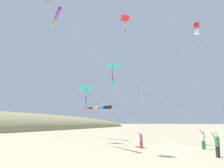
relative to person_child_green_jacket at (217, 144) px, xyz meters
name	(u,v)px	position (x,y,z in m)	size (l,w,h in m)	color
ground_plane	(172,149)	(4.09, -4.31, -0.99)	(600.00, 600.00, 0.00)	#C6B58C
person_child_green_jacket	(217,144)	(0.00, 0.00, 0.00)	(0.63, 0.65, 1.81)	#232328
person_child_grey_jacket	(203,139)	(1.23, -5.10, 0.03)	(0.66, 0.59, 1.87)	#3D7F51
person_bystander_far	(141,140)	(6.97, -3.55, -0.13)	(0.56, 0.50, 1.57)	#B72833
kite_box_blue_topmost	(197,29)	(1.42, -9.66, 13.01)	(2.80, 6.66, 14.71)	red
kite_windsock_orange_high_right	(56,17)	(15.35, -0.01, 13.00)	(12.95, 4.35, 14.21)	purple
kite_windsock_magenta_far_left	(100,108)	(16.30, -12.77, 3.81)	(17.15, 8.77, 5.03)	black
kite_delta_small_distant	(113,66)	(7.67, 1.79, 6.32)	(10.51, 3.63, 7.55)	#1EB7C6
kite_delta_long_streamer_left	(86,89)	(15.30, -6.77, 5.92)	(10.91, 1.53, 7.37)	#1EB7C6
kite_delta_yellow_midlevel	(125,19)	(10.17, -7.94, 15.25)	(5.24, 4.91, 16.68)	red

